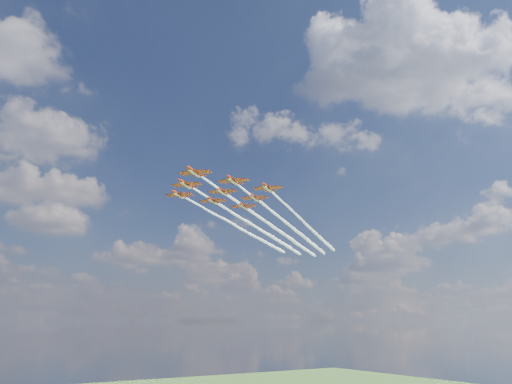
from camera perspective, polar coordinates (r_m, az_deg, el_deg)
jet_lead at (r=196.07m, az=1.58°, el=-3.72°), size 117.35×101.96×2.41m
jet_row2_port at (r=204.04m, az=4.19°, el=-4.12°), size 117.35×101.96×2.41m
jet_row2_starb at (r=207.38m, az=0.46°, el=-4.33°), size 117.35×101.96×2.41m
jet_row3_port at (r=212.41m, az=6.60°, el=-4.48°), size 117.35×101.96×2.41m
jet_row3_centre at (r=215.18m, az=2.98°, el=-4.68°), size 117.35×101.96×2.41m
jet_row3_starb at (r=218.78m, az=-0.54°, el=-4.87°), size 117.35×101.96×2.41m
jet_row4_port at (r=223.37m, az=5.31°, el=-5.01°), size 117.35×101.96×2.41m
jet_row4_starb at (r=226.42m, az=1.88°, el=-5.19°), size 117.35×101.96×2.41m
jet_tail at (r=234.45m, az=4.14°, el=-5.49°), size 117.35×101.96×2.41m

